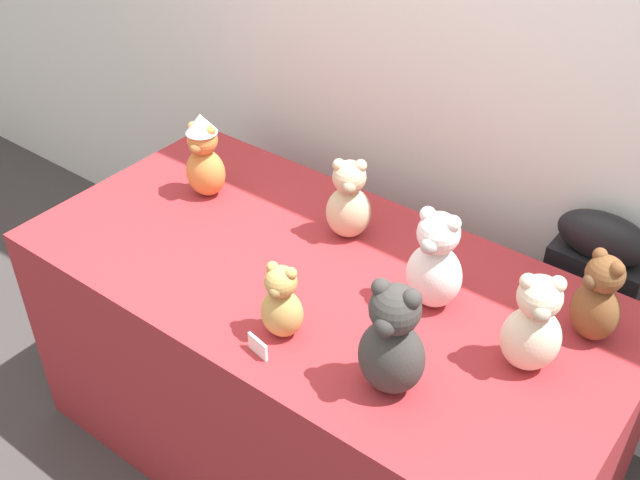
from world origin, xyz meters
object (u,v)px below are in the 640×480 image
teddy_bear_sand (349,201)px  teddy_bear_charcoal (392,342)px  instrument_case (578,335)px  teddy_bear_cream (533,326)px  teddy_bear_ginger (204,156)px  teddy_bear_snow (435,263)px  teddy_bear_chestnut (598,300)px  display_table (320,371)px  teddy_bear_honey (282,302)px

teddy_bear_sand → teddy_bear_charcoal: 0.62m
instrument_case → teddy_bear_cream: bearing=-87.8°
teddy_bear_ginger → teddy_bear_snow: size_ratio=0.97×
instrument_case → teddy_bear_chestnut: teddy_bear_chestnut is taller
instrument_case → teddy_bear_charcoal: (-0.21, -0.80, 0.46)m
display_table → teddy_bear_honey: size_ratio=8.01×
teddy_bear_sand → instrument_case: bearing=-3.9°
teddy_bear_charcoal → teddy_bear_honey: size_ratio=1.43×
display_table → teddy_bear_sand: bearing=103.3°
teddy_bear_ginger → teddy_bear_honey: 0.71m
teddy_bear_sand → teddy_bear_chestnut: (0.75, 0.02, -0.00)m
teddy_bear_sand → teddy_bear_ginger: 0.51m
teddy_bear_cream → teddy_bear_ginger: 1.16m
display_table → instrument_case: 0.83m
teddy_bear_sand → teddy_bear_cream: 0.69m
teddy_bear_chestnut → teddy_bear_honey: bearing=-114.8°
display_table → teddy_bear_chestnut: size_ratio=6.87×
teddy_bear_cream → teddy_bear_honey: bearing=176.7°
display_table → instrument_case: (0.60, 0.57, 0.08)m
teddy_bear_snow → teddy_bear_charcoal: size_ratio=0.94×
instrument_case → teddy_bear_sand: 0.86m
teddy_bear_sand → teddy_bear_chestnut: 0.75m
instrument_case → teddy_bear_snow: (-0.29, -0.48, 0.46)m
teddy_bear_ginger → teddy_bear_snow: teddy_bear_snow is taller
teddy_bear_honey → teddy_bear_charcoal: bearing=-11.3°
instrument_case → teddy_bear_snow: 0.72m
teddy_bear_ginger → teddy_bear_honey: (0.62, -0.35, -0.04)m
teddy_bear_ginger → teddy_bear_honey: size_ratio=1.31×
teddy_bear_cream → teddy_bear_chestnut: 0.22m
teddy_bear_ginger → teddy_bear_chestnut: 1.25m
teddy_bear_ginger → teddy_bear_charcoal: size_ratio=0.92×
display_table → teddy_bear_ginger: (-0.55, 0.11, 0.53)m
display_table → teddy_bear_charcoal: (0.39, -0.24, 0.54)m
display_table → teddy_bear_ginger: size_ratio=6.09×
instrument_case → teddy_bear_charcoal: 0.95m
teddy_bear_charcoal → teddy_bear_honey: bearing=174.0°
teddy_bear_cream → teddy_bear_honey: (-0.55, -0.27, -0.03)m
teddy_bear_charcoal → teddy_bear_honey: 0.32m
teddy_bear_sand → teddy_bear_cream: (0.66, -0.18, 0.01)m
display_table → teddy_bear_snow: bearing=15.2°
teddy_bear_cream → instrument_case: bearing=62.2°
teddy_bear_chestnut → teddy_bear_snow: bearing=-131.9°
display_table → teddy_bear_ginger: bearing=168.8°
teddy_bear_cream → teddy_bear_sand: bearing=135.4°
display_table → instrument_case: size_ratio=1.90×
display_table → instrument_case: bearing=43.4°
instrument_case → teddy_bear_sand: teddy_bear_sand is taller
display_table → teddy_bear_charcoal: 0.71m
teddy_bear_charcoal → teddy_bear_cream: bearing=41.6°
teddy_bear_honey → teddy_bear_ginger: bearing=137.2°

